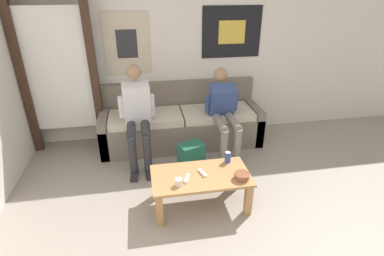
{
  "coord_description": "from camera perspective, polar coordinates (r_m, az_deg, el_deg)",
  "views": [
    {
      "loc": [
        -0.62,
        -1.8,
        2.19
      ],
      "look_at": [
        -0.07,
        1.26,
        0.68
      ],
      "focal_mm": 28.0,
      "sensor_mm": 36.0,
      "label": 1
    }
  ],
  "objects": [
    {
      "name": "person_seated_adult",
      "position": [
        3.88,
        -10.39,
        2.89
      ],
      "size": [
        0.47,
        0.79,
        1.28
      ],
      "color": "#2D2D33",
      "rests_on": "ground_plane"
    },
    {
      "name": "wall_back",
      "position": [
        4.49,
        -2.08,
        14.2
      ],
      "size": [
        10.0,
        0.07,
        2.55
      ],
      "color": "silver",
      "rests_on": "ground_plane"
    },
    {
      "name": "person_seated_teen",
      "position": [
        4.06,
        6.13,
        3.3
      ],
      "size": [
        0.47,
        0.91,
        1.16
      ],
      "color": "gray",
      "rests_on": "ground_plane"
    },
    {
      "name": "game_controller_near_right",
      "position": [
        3.16,
        2.01,
        -8.54
      ],
      "size": [
        0.07,
        0.15,
        0.03
      ],
      "color": "white",
      "rests_on": "coffee_table"
    },
    {
      "name": "coffee_table",
      "position": [
        3.19,
        1.66,
        -9.95
      ],
      "size": [
        1.03,
        0.55,
        0.39
      ],
      "color": "#B27F4C",
      "rests_on": "ground_plane"
    },
    {
      "name": "backpack",
      "position": [
        3.81,
        -0.07,
        -5.83
      ],
      "size": [
        0.36,
        0.31,
        0.39
      ],
      "color": "#1E5642",
      "rests_on": "ground_plane"
    },
    {
      "name": "couch",
      "position": [
        4.45,
        -2.08,
        0.8
      ],
      "size": [
        2.31,
        0.74,
        0.87
      ],
      "color": "#70665B",
      "rests_on": "ground_plane"
    },
    {
      "name": "pillar_candle",
      "position": [
        2.98,
        -2.58,
        -10.28
      ],
      "size": [
        0.07,
        0.07,
        0.09
      ],
      "color": "silver",
      "rests_on": "coffee_table"
    },
    {
      "name": "ceramic_bowl",
      "position": [
        3.11,
        9.46,
        -8.96
      ],
      "size": [
        0.16,
        0.16,
        0.07
      ],
      "color": "brown",
      "rests_on": "coffee_table"
    },
    {
      "name": "drink_can_blue",
      "position": [
        3.35,
        6.82,
        -5.53
      ],
      "size": [
        0.07,
        0.07,
        0.12
      ],
      "color": "#28479E",
      "rests_on": "coffee_table"
    },
    {
      "name": "door_frame",
      "position": [
        4.39,
        -24.31,
        10.62
      ],
      "size": [
        1.0,
        0.1,
        2.15
      ],
      "color": "#382319",
      "rests_on": "ground_plane"
    },
    {
      "name": "game_controller_near_left",
      "position": [
        3.08,
        -0.98,
        -9.59
      ],
      "size": [
        0.08,
        0.15,
        0.03
      ],
      "color": "white",
      "rests_on": "coffee_table"
    }
  ]
}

